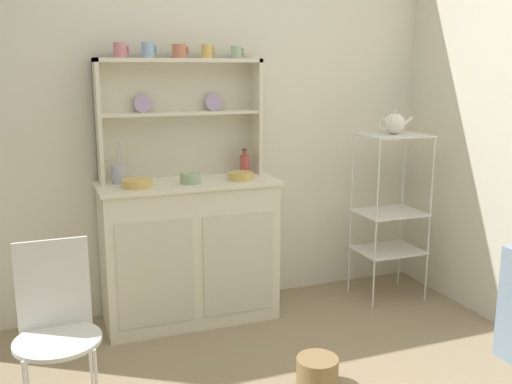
{
  "coord_description": "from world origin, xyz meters",
  "views": [
    {
      "loc": [
        -0.98,
        -1.97,
        1.56
      ],
      "look_at": [
        0.2,
        1.12,
        0.85
      ],
      "focal_mm": 40.33,
      "sensor_mm": 36.0,
      "label": 1
    }
  ],
  "objects_px": {
    "wire_chair": "(56,320)",
    "cup_rose_0": "(120,50)",
    "floor_basket": "(317,372)",
    "porcelain_teapot": "(394,124)",
    "hutch_cabinet": "(189,249)",
    "jam_bottle": "(245,164)",
    "bakers_rack": "(391,199)",
    "utensil_jar": "(118,174)",
    "hutch_shelf_unit": "(179,109)",
    "bowl_mixing_large": "(137,183)"
  },
  "relations": [
    {
      "from": "floor_basket",
      "to": "utensil_jar",
      "type": "relative_size",
      "value": 0.87
    },
    {
      "from": "hutch_shelf_unit",
      "to": "bowl_mixing_large",
      "type": "height_order",
      "value": "hutch_shelf_unit"
    },
    {
      "from": "cup_rose_0",
      "to": "utensil_jar",
      "type": "relative_size",
      "value": 0.37
    },
    {
      "from": "jam_bottle",
      "to": "utensil_jar",
      "type": "distance_m",
      "value": 0.8
    },
    {
      "from": "hutch_cabinet",
      "to": "porcelain_teapot",
      "type": "relative_size",
      "value": 4.74
    },
    {
      "from": "bakers_rack",
      "to": "cup_rose_0",
      "type": "height_order",
      "value": "cup_rose_0"
    },
    {
      "from": "floor_basket",
      "to": "bowl_mixing_large",
      "type": "bearing_deg",
      "value": 127.31
    },
    {
      "from": "wire_chair",
      "to": "cup_rose_0",
      "type": "bearing_deg",
      "value": 79.95
    },
    {
      "from": "hutch_cabinet",
      "to": "floor_basket",
      "type": "bearing_deg",
      "value": -68.63
    },
    {
      "from": "cup_rose_0",
      "to": "bowl_mixing_large",
      "type": "distance_m",
      "value": 0.77
    },
    {
      "from": "hutch_shelf_unit",
      "to": "bowl_mixing_large",
      "type": "xyz_separation_m",
      "value": [
        -0.32,
        -0.24,
        -0.4
      ]
    },
    {
      "from": "floor_basket",
      "to": "utensil_jar",
      "type": "bearing_deg",
      "value": 126.23
    },
    {
      "from": "wire_chair",
      "to": "floor_basket",
      "type": "height_order",
      "value": "wire_chair"
    },
    {
      "from": "hutch_cabinet",
      "to": "hutch_shelf_unit",
      "type": "height_order",
      "value": "hutch_shelf_unit"
    },
    {
      "from": "bowl_mixing_large",
      "to": "jam_bottle",
      "type": "bearing_deg",
      "value": 12.58
    },
    {
      "from": "floor_basket",
      "to": "cup_rose_0",
      "type": "height_order",
      "value": "cup_rose_0"
    },
    {
      "from": "utensil_jar",
      "to": "porcelain_teapot",
      "type": "relative_size",
      "value": 1.07
    },
    {
      "from": "wire_chair",
      "to": "cup_rose_0",
      "type": "distance_m",
      "value": 1.62
    },
    {
      "from": "bakers_rack",
      "to": "jam_bottle",
      "type": "relative_size",
      "value": 6.81
    },
    {
      "from": "floor_basket",
      "to": "bowl_mixing_large",
      "type": "height_order",
      "value": "bowl_mixing_large"
    },
    {
      "from": "hutch_cabinet",
      "to": "bakers_rack",
      "type": "distance_m",
      "value": 1.39
    },
    {
      "from": "hutch_cabinet",
      "to": "floor_basket",
      "type": "xyz_separation_m",
      "value": [
        0.39,
        -1.0,
        -0.38
      ]
    },
    {
      "from": "cup_rose_0",
      "to": "utensil_jar",
      "type": "distance_m",
      "value": 0.72
    },
    {
      "from": "floor_basket",
      "to": "jam_bottle",
      "type": "xyz_separation_m",
      "value": [
        0.01,
        1.09,
        0.89
      ]
    },
    {
      "from": "floor_basket",
      "to": "bowl_mixing_large",
      "type": "distance_m",
      "value": 1.44
    },
    {
      "from": "hutch_shelf_unit",
      "to": "cup_rose_0",
      "type": "height_order",
      "value": "cup_rose_0"
    },
    {
      "from": "hutch_cabinet",
      "to": "utensil_jar",
      "type": "height_order",
      "value": "utensil_jar"
    },
    {
      "from": "wire_chair",
      "to": "utensil_jar",
      "type": "bearing_deg",
      "value": 81.52
    },
    {
      "from": "bowl_mixing_large",
      "to": "jam_bottle",
      "type": "relative_size",
      "value": 1.06
    },
    {
      "from": "bakers_rack",
      "to": "hutch_shelf_unit",
      "type": "bearing_deg",
      "value": 167.68
    },
    {
      "from": "wire_chair",
      "to": "floor_basket",
      "type": "distance_m",
      "value": 1.29
    },
    {
      "from": "wire_chair",
      "to": "utensil_jar",
      "type": "relative_size",
      "value": 3.49
    },
    {
      "from": "porcelain_teapot",
      "to": "hutch_cabinet",
      "type": "bearing_deg",
      "value": 174.4
    },
    {
      "from": "hutch_cabinet",
      "to": "jam_bottle",
      "type": "distance_m",
      "value": 0.65
    },
    {
      "from": "bakers_rack",
      "to": "jam_bottle",
      "type": "height_order",
      "value": "bakers_rack"
    },
    {
      "from": "bakers_rack",
      "to": "wire_chair",
      "type": "relative_size",
      "value": 1.34
    },
    {
      "from": "wire_chair",
      "to": "cup_rose_0",
      "type": "xyz_separation_m",
      "value": [
        0.47,
        1.05,
        1.14
      ]
    },
    {
      "from": "hutch_shelf_unit",
      "to": "jam_bottle",
      "type": "distance_m",
      "value": 0.54
    },
    {
      "from": "bakers_rack",
      "to": "utensil_jar",
      "type": "distance_m",
      "value": 1.8
    },
    {
      "from": "utensil_jar",
      "to": "hutch_shelf_unit",
      "type": "bearing_deg",
      "value": 12.15
    },
    {
      "from": "jam_bottle",
      "to": "porcelain_teapot",
      "type": "xyz_separation_m",
      "value": [
        0.97,
        -0.22,
        0.25
      ]
    },
    {
      "from": "bakers_rack",
      "to": "utensil_jar",
      "type": "relative_size",
      "value": 4.66
    },
    {
      "from": "porcelain_teapot",
      "to": "jam_bottle",
      "type": "bearing_deg",
      "value": 167.15
    },
    {
      "from": "wire_chair",
      "to": "hutch_cabinet",
      "type": "bearing_deg",
      "value": 62.67
    },
    {
      "from": "floor_basket",
      "to": "utensil_jar",
      "type": "distance_m",
      "value": 1.6
    },
    {
      "from": "floor_basket",
      "to": "porcelain_teapot",
      "type": "bearing_deg",
      "value": 41.7
    },
    {
      "from": "floor_basket",
      "to": "jam_bottle",
      "type": "height_order",
      "value": "jam_bottle"
    },
    {
      "from": "cup_rose_0",
      "to": "jam_bottle",
      "type": "distance_m",
      "value": 1.03
    },
    {
      "from": "utensil_jar",
      "to": "cup_rose_0",
      "type": "bearing_deg",
      "value": 40.08
    },
    {
      "from": "wire_chair",
      "to": "bakers_rack",
      "type": "bearing_deg",
      "value": 33.98
    }
  ]
}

